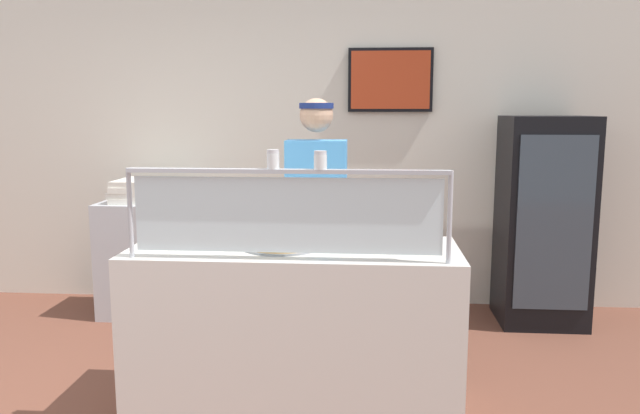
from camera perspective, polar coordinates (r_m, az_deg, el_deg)
name	(u,v)px	position (r m, az deg, el deg)	size (l,w,h in m)	color
ground_plane	(307,365)	(4.31, -1.22, -14.19)	(12.00, 12.00, 0.00)	brown
shop_rear_unit	(324,148)	(5.43, 0.37, 5.42)	(6.18, 0.13, 2.70)	silver
serving_counter	(295,331)	(3.54, -2.31, -11.21)	(1.78, 0.71, 0.95)	silver
sneeze_guard	(287,203)	(3.06, -3.07, 0.33)	(1.61, 0.06, 0.46)	#B2B5BC
pizza_tray	(281,244)	(3.40, -3.54, -3.42)	(0.44, 0.44, 0.04)	#9EA0A8
pizza_server	(273,241)	(3.38, -4.29, -3.11)	(0.07, 0.28, 0.01)	#ADAFB7
parmesan_shaker	(273,161)	(3.05, -4.31, 4.25)	(0.06, 0.06, 0.09)	white
pepper_flake_shaker	(320,161)	(3.02, 0.04, 4.19)	(0.06, 0.06, 0.09)	white
worker_figure	(317,218)	(3.97, -0.27, -1.02)	(0.41, 0.50, 1.76)	#23232D
drink_fridge	(543,221)	(5.22, 19.69, -1.20)	(0.65, 0.62, 1.64)	black
prep_shelf	(147,258)	(5.39, -15.51, -4.47)	(0.70, 0.55, 0.94)	#B7BABF
pizza_box_stack	(143,190)	(5.29, -15.82, 1.47)	(0.46, 0.44, 0.18)	silver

